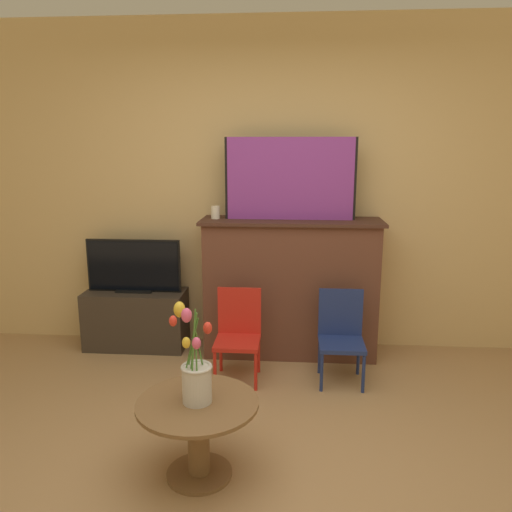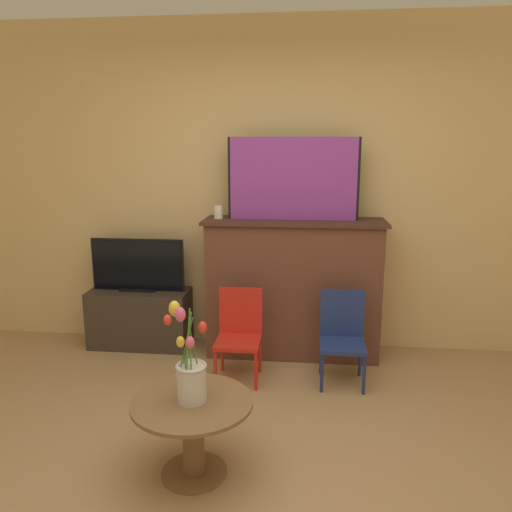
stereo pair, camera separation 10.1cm
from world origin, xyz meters
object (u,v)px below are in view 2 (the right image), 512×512
(tv_monitor, at_px, (138,266))
(chair_red, at_px, (239,330))
(painting, at_px, (293,179))
(vase_tulips, at_px, (190,372))
(chair_blue, at_px, (342,333))

(tv_monitor, distance_m, chair_red, 1.12)
(painting, height_order, tv_monitor, painting)
(painting, bearing_deg, chair_red, -125.85)
(painting, xyz_separation_m, vase_tulips, (-0.45, -1.66, -0.86))
(tv_monitor, height_order, chair_blue, tv_monitor)
(vase_tulips, bearing_deg, chair_blue, 54.73)
(chair_red, xyz_separation_m, vase_tulips, (-0.09, -1.16, 0.22))
(tv_monitor, relative_size, chair_blue, 1.19)
(chair_red, relative_size, chair_blue, 1.00)
(painting, xyz_separation_m, chair_blue, (0.39, -0.48, -1.08))
(tv_monitor, distance_m, chair_blue, 1.79)
(tv_monitor, xyz_separation_m, vase_tulips, (0.85, -1.67, -0.13))
(chair_red, bearing_deg, painting, 54.15)
(vase_tulips, bearing_deg, chair_red, 85.80)
(chair_red, height_order, vase_tulips, vase_tulips)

